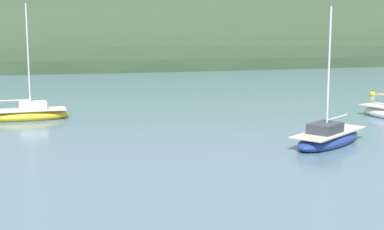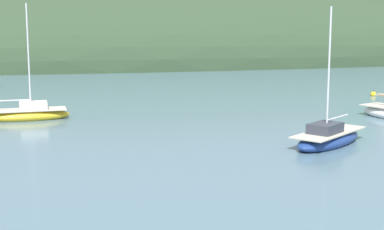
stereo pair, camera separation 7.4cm
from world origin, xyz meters
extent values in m
ellipsoid|color=#2D422B|center=(25.00, 74.38, 0.00)|extent=(150.00, 36.00, 20.95)
ellipsoid|color=gold|center=(-7.81, 28.32, 0.22)|extent=(5.01, 1.72, 0.80)
cube|color=beige|center=(-7.81, 28.32, 0.58)|extent=(4.61, 1.58, 0.06)
cube|color=silver|center=(-7.41, 28.32, 0.82)|extent=(1.61, 1.11, 0.48)
cylinder|color=silver|center=(-7.56, 28.32, 3.72)|extent=(0.09, 0.09, 6.27)
cylinder|color=silver|center=(-8.61, 28.33, 1.18)|extent=(2.10, 0.08, 0.07)
ellipsoid|color=navy|center=(5.83, 16.75, 0.23)|extent=(5.31, 4.33, 0.83)
cube|color=beige|center=(5.83, 16.75, 0.60)|extent=(4.89, 3.98, 0.06)
cube|color=#333842|center=(5.48, 16.52, 0.85)|extent=(2.02, 1.87, 0.49)
cylinder|color=silver|center=(5.61, 16.61, 3.55)|extent=(0.09, 0.09, 5.89)
cylinder|color=silver|center=(6.52, 17.21, 1.21)|extent=(1.86, 1.26, 0.07)
sphere|color=yellow|center=(18.54, 31.87, 0.12)|extent=(0.44, 0.44, 0.44)
cylinder|color=black|center=(18.54, 31.87, 0.39)|extent=(0.04, 0.04, 0.10)
camera|label=1|loc=(-8.31, -7.11, 5.84)|focal=54.03mm
camera|label=2|loc=(-8.24, -7.13, 5.84)|focal=54.03mm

